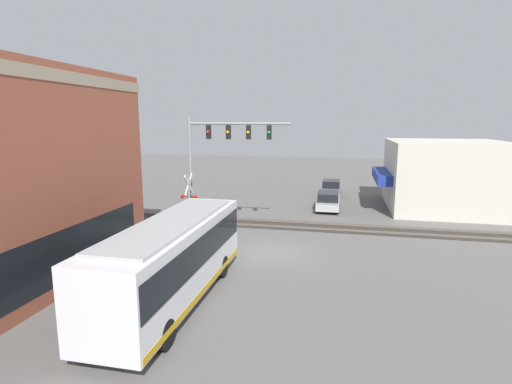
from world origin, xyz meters
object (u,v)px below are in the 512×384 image
at_px(city_bus, 173,258).
at_px(pedestrian_at_crossing, 212,217).
at_px(parked_car_silver, 328,201).
at_px(parked_car_grey, 331,188).
at_px(crossing_signal, 189,197).

xyz_separation_m(city_bus, pedestrian_at_crossing, (10.55, 1.95, -0.96)).
relative_size(city_bus, pedestrian_at_crossing, 5.88).
bearing_deg(city_bus, parked_car_silver, -16.13).
bearing_deg(city_bus, pedestrian_at_crossing, 10.48).
bearing_deg(parked_car_grey, parked_car_silver, 180.00).
distance_m(crossing_signal, parked_car_silver, 12.34).
distance_m(city_bus, pedestrian_at_crossing, 10.77).
height_order(parked_car_silver, pedestrian_at_crossing, pedestrian_at_crossing).
xyz_separation_m(crossing_signal, pedestrian_at_crossing, (0.43, -1.40, -1.41)).
relative_size(parked_car_silver, parked_car_grey, 1.08).
xyz_separation_m(city_bus, parked_car_silver, (18.67, -5.40, -1.16)).
height_order(city_bus, pedestrian_at_crossing, city_bus).
height_order(crossing_signal, pedestrian_at_crossing, crossing_signal).
bearing_deg(parked_car_silver, parked_car_grey, 0.00).
height_order(city_bus, parked_car_silver, city_bus).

